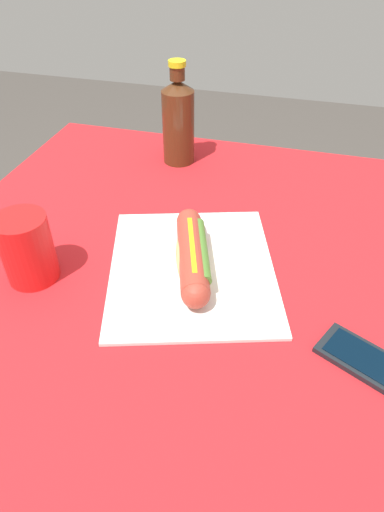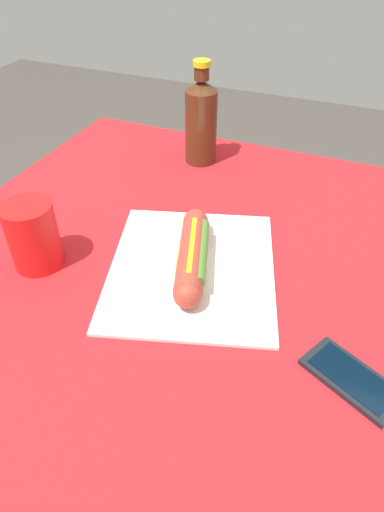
{
  "view_description": "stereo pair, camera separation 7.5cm",
  "coord_description": "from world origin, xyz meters",
  "px_view_note": "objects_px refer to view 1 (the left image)",
  "views": [
    {
      "loc": [
        0.51,
        0.16,
        1.26
      ],
      "look_at": [
        -0.05,
        0.01,
        0.78
      ],
      "focal_mm": 31.16,
      "sensor_mm": 36.0,
      "label": 1
    },
    {
      "loc": [
        0.49,
        0.23,
        1.26
      ],
      "look_at": [
        -0.05,
        0.01,
        0.78
      ],
      "focal_mm": 31.16,
      "sensor_mm": 36.0,
      "label": 2
    }
  ],
  "objects_px": {
    "cell_phone": "(366,361)",
    "soda_bottle": "(178,120)",
    "hot_dog": "(193,255)",
    "drinking_cup": "(27,249)"
  },
  "relations": [
    {
      "from": "hot_dog",
      "to": "drinking_cup",
      "type": "height_order",
      "value": "drinking_cup"
    },
    {
      "from": "hot_dog",
      "to": "soda_bottle",
      "type": "relative_size",
      "value": 0.98
    },
    {
      "from": "hot_dog",
      "to": "drinking_cup",
      "type": "xyz_separation_m",
      "value": [
        0.09,
        -0.26,
        0.03
      ]
    },
    {
      "from": "drinking_cup",
      "to": "soda_bottle",
      "type": "bearing_deg",
      "value": 165.64
    },
    {
      "from": "soda_bottle",
      "to": "drinking_cup",
      "type": "xyz_separation_m",
      "value": [
        0.46,
        -0.12,
        -0.04
      ]
    },
    {
      "from": "hot_dog",
      "to": "soda_bottle",
      "type": "bearing_deg",
      "value": -160.18
    },
    {
      "from": "cell_phone",
      "to": "drinking_cup",
      "type": "relative_size",
      "value": 1.23
    },
    {
      "from": "cell_phone",
      "to": "drinking_cup",
      "type": "height_order",
      "value": "drinking_cup"
    },
    {
      "from": "cell_phone",
      "to": "soda_bottle",
      "type": "height_order",
      "value": "soda_bottle"
    },
    {
      "from": "soda_bottle",
      "to": "drinking_cup",
      "type": "bearing_deg",
      "value": -14.36
    }
  ]
}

